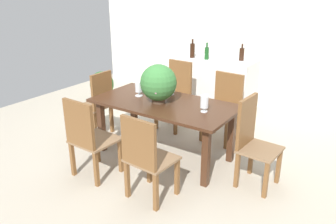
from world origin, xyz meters
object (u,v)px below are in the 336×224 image
at_px(potted_plant_floor, 102,86).
at_px(chair_far_left, 177,92).
at_px(chair_far_right, 225,104).
at_px(flower_centerpiece, 158,83).
at_px(crystal_vase_center_near, 204,102).
at_px(wine_bottle_tall, 192,50).
at_px(wine_glass, 205,97).
at_px(wine_bottle_amber, 207,53).
at_px(chair_foot_end, 252,138).
at_px(kitchen_counter, 202,85).
at_px(chair_near_right, 145,155).
at_px(crystal_vase_right, 171,86).
at_px(chair_near_left, 88,136).
at_px(wine_bottle_dark, 242,54).
at_px(dining_table, 164,110).
at_px(crystal_vase_left, 139,87).
at_px(chair_head_end, 98,101).

bearing_deg(potted_plant_floor, chair_far_left, -6.13).
bearing_deg(chair_far_right, chair_far_left, -176.34).
height_order(flower_centerpiece, crystal_vase_center_near, flower_centerpiece).
distance_m(crystal_vase_center_near, wine_bottle_tall, 1.88).
xyz_separation_m(chair_far_right, wine_glass, (0.05, -0.73, 0.32)).
bearing_deg(wine_bottle_tall, wine_bottle_amber, 2.77).
height_order(chair_foot_end, flower_centerpiece, flower_centerpiece).
bearing_deg(kitchen_counter, chair_far_right, -44.01).
bearing_deg(chair_near_right, crystal_vase_right, -64.06).
distance_m(crystal_vase_center_near, kitchen_counter, 1.98).
bearing_deg(chair_far_left, chair_foot_end, -27.45).
bearing_deg(kitchen_counter, chair_near_left, -90.98).
bearing_deg(crystal_vase_right, kitchen_counter, 100.93).
relative_size(chair_near_left, crystal_vase_center_near, 4.91).
xyz_separation_m(chair_near_left, flower_centerpiece, (0.36, 0.88, 0.46)).
bearing_deg(wine_bottle_tall, wine_bottle_dark, 17.71).
relative_size(chair_near_left, wine_bottle_dark, 3.68).
xyz_separation_m(dining_table, flower_centerpiece, (-0.05, -0.05, 0.35)).
bearing_deg(wine_bottle_amber, flower_centerpiece, -84.10).
bearing_deg(crystal_vase_left, chair_foot_end, -0.37).
distance_m(chair_far_left, potted_plant_floor, 1.83).
relative_size(wine_bottle_tall, potted_plant_floor, 0.51).
distance_m(crystal_vase_left, crystal_vase_right, 0.43).
distance_m(chair_near_right, chair_near_left, 0.81).
bearing_deg(flower_centerpiece, crystal_vase_right, 97.57).
height_order(dining_table, wine_bottle_tall, wine_bottle_tall).
xyz_separation_m(chair_near_right, kitchen_counter, (-0.77, 2.60, -0.03)).
distance_m(chair_near_left, crystal_vase_center_near, 1.38).
relative_size(crystal_vase_center_near, potted_plant_floor, 0.33).
xyz_separation_m(chair_head_end, potted_plant_floor, (-1.03, 1.12, -0.21)).
bearing_deg(crystal_vase_right, chair_far_left, 115.76).
distance_m(dining_table, potted_plant_floor, 2.49).
distance_m(kitchen_counter, potted_plant_floor, 1.93).
xyz_separation_m(crystal_vase_center_near, potted_plant_floor, (-2.78, 1.15, -0.54)).
height_order(flower_centerpiece, crystal_vase_left, flower_centerpiece).
height_order(chair_far_left, chair_near_left, chair_far_left).
distance_m(dining_table, wine_bottle_tall, 1.66).
bearing_deg(chair_head_end, wine_bottle_dark, 140.46).
relative_size(dining_table, crystal_vase_left, 8.92).
xyz_separation_m(chair_near_right, wine_bottle_tall, (-0.88, 2.44, 0.59)).
xyz_separation_m(chair_near_left, crystal_vase_right, (0.31, 1.24, 0.32)).
height_order(flower_centerpiece, potted_plant_floor, flower_centerpiece).
height_order(dining_table, chair_head_end, chair_head_end).
bearing_deg(chair_near_left, chair_far_left, -88.16).
distance_m(dining_table, crystal_vase_left, 0.47).
height_order(chair_near_right, chair_near_left, chair_near_left).
relative_size(chair_near_left, kitchen_counter, 0.54).
distance_m(chair_head_end, chair_near_left, 1.20).
relative_size(chair_near_right, kitchen_counter, 0.53).
distance_m(chair_head_end, chair_far_left, 1.21).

